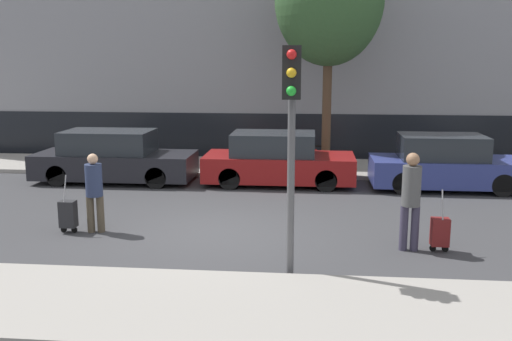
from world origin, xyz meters
The scene contains 12 objects.
ground_plane centered at (0.00, 0.00, 0.00)m, with size 80.00×80.00×0.00m, color #38383A.
sidewalk_near centered at (0.00, -3.75, 0.06)m, with size 28.00×2.50×0.12m.
sidewalk_far centered at (0.00, 7.00, 0.06)m, with size 28.00×3.00×0.12m.
parked_car_0 centered at (-3.69, 4.63, 0.69)m, with size 4.55×1.76×1.49m.
parked_car_1 centered at (1.06, 4.75, 0.68)m, with size 4.21×1.84×1.47m.
parked_car_2 centered at (5.64, 4.55, 0.69)m, with size 4.06×1.73×1.49m.
pedestrian_left centered at (-2.36, -0.25, 0.92)m, with size 0.35×0.34×1.63m.
trolley_left centered at (-2.90, -0.35, 0.39)m, with size 0.34×0.29×1.21m.
pedestrian_right centered at (3.83, -0.80, 1.05)m, with size 0.35×0.34×1.83m.
trolley_right centered at (4.38, -0.82, 0.37)m, with size 0.34×0.29×1.17m.
traffic_light centered at (1.69, -2.36, 2.63)m, with size 0.28×0.47×3.68m.
parked_bicycle centered at (1.69, 6.80, 0.49)m, with size 1.77×0.06×0.96m.
Camera 1 is at (2.00, -11.13, 3.46)m, focal length 40.00 mm.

